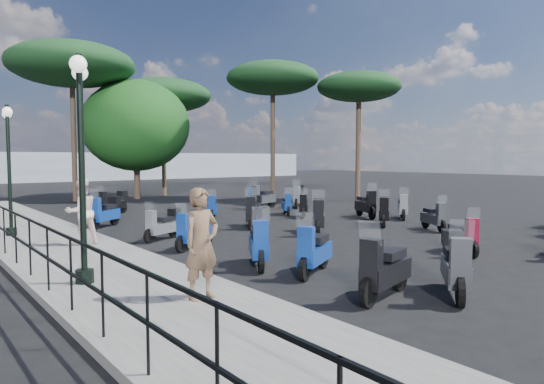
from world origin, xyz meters
TOP-DOWN VIEW (x-y plane):
  - ground at (0.00, 0.00)m, footprint 120.00×120.00m
  - sidewalk at (-6.50, 3.00)m, footprint 3.00×30.00m
  - lamp_post_0 at (-7.16, -1.85)m, footprint 0.57×1.16m
  - lamp_post_1 at (-7.15, 5.05)m, footprint 0.39×1.11m
  - woman at (-5.97, -4.01)m, footprint 0.71×0.52m
  - pedestrian_far at (-5.99, 2.21)m, footprint 0.91×0.76m
  - scooter_0 at (-3.30, -5.53)m, footprint 1.74×0.72m
  - scooter_1 at (-3.06, -3.53)m, footprint 1.55×0.97m
  - scooter_2 at (-3.52, -2.24)m, footprint 1.05×1.55m
  - scooter_3 at (-3.63, 0.50)m, footprint 1.48×0.86m
  - scooter_4 at (-3.67, 2.30)m, footprint 1.39×0.78m
  - scooter_5 at (-4.08, 5.97)m, footprint 1.45×1.23m
  - scooter_6 at (-2.18, -6.18)m, footprint 1.51×1.25m
  - scooter_7 at (0.82, 0.42)m, footprint 1.39×1.42m
  - scooter_8 at (0.03, 2.84)m, footprint 1.38×1.38m
  - scooter_9 at (-2.54, 9.58)m, footprint 1.55×0.85m
  - scooter_11 at (1.35, -4.23)m, footprint 0.92×1.36m
  - scooter_12 at (3.26, 3.86)m, footprint 1.15×1.17m
  - scooter_13 at (0.11, 5.73)m, footprint 0.98×1.30m
  - scooter_14 at (3.31, 5.00)m, footprint 0.89×1.30m
  - scooter_17 at (3.93, 0.32)m, footprint 1.40×1.19m
  - scooter_18 at (5.96, 1.03)m, footprint 1.30×1.13m
  - scooter_19 at (5.74, 7.01)m, footprint 1.45×1.27m
  - scooter_20 at (4.03, 7.65)m, footprint 1.79×0.71m
  - scooter_24 at (4.29, -1.48)m, footprint 0.86×1.40m
  - scooter_25 at (5.18, 2.23)m, footprint 0.97×1.66m
  - scooter_26 at (4.87, 9.32)m, footprint 1.46×0.62m
  - broadleaf_tree at (1.52, 16.68)m, footprint 6.28×6.28m
  - pine_0 at (4.02, 18.28)m, footprint 6.17×6.17m
  - pine_1 at (7.83, 11.73)m, footprint 5.41×5.41m
  - pine_2 at (-1.85, 17.28)m, footprint 6.82×6.82m
  - pine_3 at (11.01, 7.93)m, footprint 4.74×4.74m
  - distant_hills at (0.00, 45.00)m, footprint 70.00×8.00m

SIDE VIEW (x-z plane):
  - ground at x=0.00m, z-range 0.00..0.00m
  - sidewalk at x=-6.50m, z-range 0.00..0.15m
  - scooter_14 at x=3.31m, z-range -0.18..1.00m
  - scooter_26 at x=4.87m, z-range -0.18..1.00m
  - scooter_13 at x=0.11m, z-range -0.19..1.03m
  - scooter_11 at x=1.35m, z-range -0.19..1.04m
  - scooter_24 at x=4.29m, z-range -0.19..1.04m
  - scooter_12 at x=3.26m, z-range -0.19..1.04m
  - scooter_3 at x=-3.63m, z-range -0.19..1.08m
  - scooter_4 at x=-3.67m, z-range -0.15..1.03m
  - scooter_18 at x=5.96m, z-range -0.20..1.10m
  - scooter_1 at x=-3.06m, z-range -0.21..1.15m
  - scooter_2 at x=-3.52m, z-range -0.21..1.19m
  - scooter_0 at x=-3.30m, z-range -0.22..1.19m
  - scooter_9 at x=-2.54m, z-range -0.16..1.15m
  - scooter_25 at x=5.18m, z-range -0.22..1.21m
  - scooter_20 at x=4.03m, z-range -0.22..1.22m
  - scooter_17 at x=3.93m, z-range -0.16..1.17m
  - scooter_5 at x=-4.08m, z-range -0.17..1.21m
  - scooter_19 at x=5.74m, z-range -0.17..1.23m
  - scooter_8 at x=0.03m, z-range -0.17..1.24m
  - scooter_6 at x=-2.18m, z-range -0.18..1.25m
  - scooter_7 at x=0.82m, z-range -0.18..1.27m
  - pedestrian_far at x=-5.99m, z-range 0.15..1.87m
  - woman at x=-5.97m, z-range 0.15..1.94m
  - distant_hills at x=0.00m, z-range 0.00..3.00m
  - lamp_post_1 at x=-7.15m, z-range 0.42..4.22m
  - lamp_post_0 at x=-7.16m, z-range 0.44..4.52m
  - broadleaf_tree at x=1.52m, z-range 0.82..7.80m
  - pine_3 at x=11.01m, z-range 2.75..9.99m
  - pine_0 at x=4.02m, z-range 2.65..10.15m
  - pine_1 at x=7.83m, z-range 3.02..11.02m
  - pine_2 at x=-1.85m, z-range 3.15..11.87m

